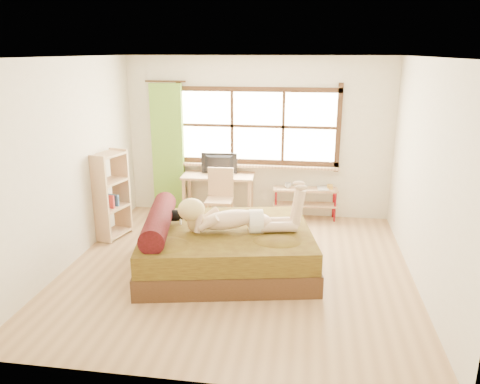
% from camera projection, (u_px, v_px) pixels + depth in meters
% --- Properties ---
extents(floor, '(4.50, 4.50, 0.00)m').
position_uv_depth(floor, '(237.00, 268.00, 6.21)').
color(floor, '#9E754C').
rests_on(floor, ground).
extents(ceiling, '(4.50, 4.50, 0.00)m').
position_uv_depth(ceiling, '(237.00, 57.00, 5.42)').
color(ceiling, white).
rests_on(ceiling, wall_back).
extents(wall_back, '(4.50, 0.00, 4.50)m').
position_uv_depth(wall_back, '(258.00, 138.00, 7.95)').
color(wall_back, silver).
rests_on(wall_back, floor).
extents(wall_front, '(4.50, 0.00, 4.50)m').
position_uv_depth(wall_front, '(193.00, 239.00, 3.69)').
color(wall_front, silver).
rests_on(wall_front, floor).
extents(wall_left, '(0.00, 4.50, 4.50)m').
position_uv_depth(wall_left, '(68.00, 164.00, 6.13)').
color(wall_left, silver).
rests_on(wall_left, floor).
extents(wall_right, '(0.00, 4.50, 4.50)m').
position_uv_depth(wall_right, '(426.00, 177.00, 5.50)').
color(wall_right, silver).
rests_on(wall_right, floor).
extents(window, '(2.80, 0.16, 1.46)m').
position_uv_depth(window, '(257.00, 129.00, 7.87)').
color(window, '#FFEDBF').
rests_on(window, wall_back).
extents(curtain, '(0.55, 0.10, 2.20)m').
position_uv_depth(curtain, '(168.00, 148.00, 8.11)').
color(curtain, '#578323').
rests_on(curtain, wall_back).
extents(bed, '(2.51, 2.16, 0.84)m').
position_uv_depth(bed, '(222.00, 247.00, 6.14)').
color(bed, '#33200F').
rests_on(bed, floor).
extents(woman, '(1.60, 0.73, 0.66)m').
position_uv_depth(woman, '(237.00, 206.00, 5.91)').
color(woman, tan).
rests_on(woman, bed).
extents(kitten, '(0.35, 0.19, 0.27)m').
position_uv_depth(kitten, '(174.00, 214.00, 6.23)').
color(kitten, black).
rests_on(kitten, bed).
extents(desk, '(1.23, 0.60, 0.75)m').
position_uv_depth(desk, '(218.00, 180.00, 7.95)').
color(desk, tan).
rests_on(desk, floor).
extents(monitor, '(0.62, 0.10, 0.35)m').
position_uv_depth(monitor, '(219.00, 164.00, 7.92)').
color(monitor, black).
rests_on(monitor, desk).
extents(chair, '(0.44, 0.44, 0.94)m').
position_uv_depth(chair, '(220.00, 194.00, 7.63)').
color(chair, tan).
rests_on(chair, floor).
extents(pipe_shelf, '(1.10, 0.35, 0.61)m').
position_uv_depth(pipe_shelf, '(306.00, 197.00, 7.93)').
color(pipe_shelf, tan).
rests_on(pipe_shelf, floor).
extents(cup, '(0.12, 0.12, 0.09)m').
position_uv_depth(cup, '(288.00, 185.00, 7.92)').
color(cup, gray).
rests_on(cup, pipe_shelf).
extents(book, '(0.20, 0.26, 0.02)m').
position_uv_depth(book, '(318.00, 188.00, 7.86)').
color(book, gray).
rests_on(book, pipe_shelf).
extents(bookshelf, '(0.45, 0.64, 1.33)m').
position_uv_depth(bookshelf, '(110.00, 195.00, 7.09)').
color(bookshelf, tan).
rests_on(bookshelf, floor).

